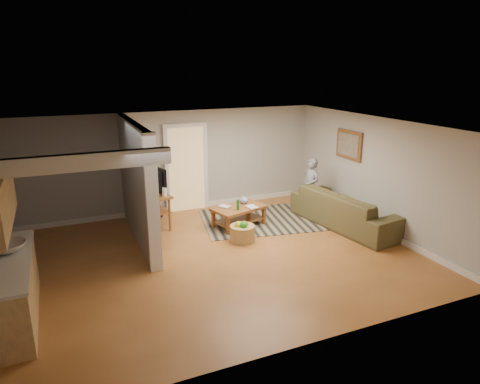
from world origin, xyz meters
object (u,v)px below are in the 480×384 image
Objects in this scene: coffee_table at (239,211)px; speaker_right at (137,201)px; sofa at (346,226)px; child at (309,213)px; toy_basket at (242,232)px; speaker_left at (151,219)px; toddler at (155,217)px; tv_console at (152,195)px.

speaker_right is at bearing 146.77° from coffee_table.
child reaches higher than sofa.
toy_basket is at bearing -109.21° from coffee_table.
coffee_table is 1.28× the size of speaker_left.
toddler is (0.40, 0.00, -0.46)m from speaker_right.
coffee_table is 2.06m from speaker_left.
speaker_right is at bearing 128.68° from toy_basket.
tv_console is at bearing 84.34° from speaker_left.
speaker_left is at bearing 158.44° from toy_basket.
toddler is at bearing 84.32° from speaker_left.
sofa is 4.91m from speaker_right.
toddler is (-1.36, 2.19, -0.19)m from toy_basket.
speaker_left is at bearing -116.55° from tv_console.
speaker_left is 1.97× the size of toy_basket.
speaker_right is 4.22m from child.
speaker_right is (0.00, 1.50, -0.06)m from speaker_left.
speaker_right is 0.61m from toddler.
tv_console is at bearing 154.83° from coffee_table.
coffee_table is 2.16m from toddler.
child is at bearing 7.68° from sofa.
tv_console is 1.30× the size of speaker_left.
toddler is (0.40, 1.50, -0.52)m from speaker_left.
sofa is 2.06× the size of tv_console.
speaker_left is at bearing -175.66° from coffee_table.
coffee_table is 0.99× the size of tv_console.
coffee_table is at bearing -91.52° from child.
sofa is 4.49m from tv_console.
coffee_table is 2.52× the size of toy_basket.
speaker_right is 2.82m from toy_basket.
speaker_right is (-4.30, 2.32, 0.46)m from sofa.
speaker_left reaches higher than child.
toy_basket is at bearing 79.01° from sofa.
toy_basket is 0.38× the size of child.
speaker_right is at bearing 99.25° from speaker_left.
sofa is 1.11m from child.
tv_console is at bearing 76.94° from toddler.
toy_basket is (1.76, -2.19, -0.26)m from speaker_right.
tv_console reaches higher than toddler.
speaker_left reaches higher than sofa.
sofa is 2.48m from coffee_table.
sofa is at bearing 151.12° from toddler.
tv_console is 3.88m from child.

